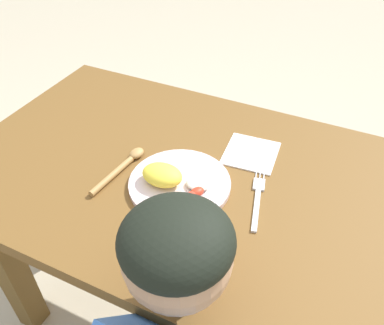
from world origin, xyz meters
TOP-DOWN VIEW (x-y plane):
  - ground_plane at (0.00, 0.00)m, footprint 8.00×8.00m
  - dining_table at (0.00, 0.00)m, footprint 1.44×0.75m
  - plate at (-0.11, -0.06)m, footprint 0.25×0.25m
  - fork at (0.08, -0.01)m, footprint 0.07×0.21m
  - spoon at (-0.27, -0.06)m, footprint 0.05×0.20m
  - napkin at (0.01, 0.14)m, footprint 0.15×0.15m

SIDE VIEW (x-z plane):
  - ground_plane at x=0.00m, z-range 0.00..0.00m
  - dining_table at x=0.00m, z-range 0.24..0.93m
  - napkin at x=0.01m, z-range 0.70..0.70m
  - fork at x=0.08m, z-range 0.70..0.70m
  - spoon at x=-0.27m, z-range 0.69..0.72m
  - plate at x=-0.11m, z-range 0.68..0.74m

